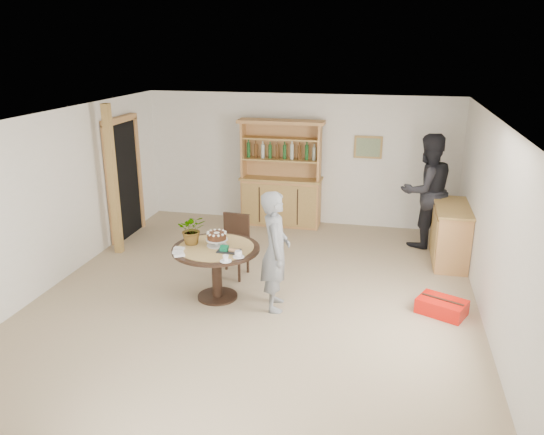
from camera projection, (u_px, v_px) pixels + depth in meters
The scene contains 17 objects.
ground at pixel (255, 299), 7.39m from camera, with size 7.00×7.00×0.00m, color tan.
room_shell at pixel (254, 178), 6.85m from camera, with size 6.04×7.04×2.52m.
doorway at pixel (124, 177), 9.50m from camera, with size 0.13×1.10×2.18m.
pine_post at pixel (113, 181), 8.66m from camera, with size 0.12×0.12×2.50m, color #B0874A.
hutch at pixel (281, 190), 10.24m from camera, with size 1.62×0.54×2.04m.
sideboard at pixel (450, 234), 8.53m from camera, with size 0.54×1.26×0.94m.
dining_table at pixel (216, 257), 7.26m from camera, with size 1.20×1.20×0.76m.
dining_chair at pixel (234, 241), 8.05m from camera, with size 0.46×0.46×0.95m.
birthday_cake at pixel (217, 237), 7.22m from camera, with size 0.30×0.30×0.20m.
flower_vase at pixel (192, 229), 7.26m from camera, with size 0.38×0.33×0.42m, color #3F7233.
gift_tray at pixel (228, 250), 7.04m from camera, with size 0.30×0.20×0.08m.
coffee_cup_a at pixel (238, 254), 6.85m from camera, with size 0.15×0.15×0.09m.
coffee_cup_b at pixel (226, 259), 6.72m from camera, with size 0.15×0.15×0.08m.
napkins at pixel (179, 252), 7.00m from camera, with size 0.24×0.33×0.03m.
teen_boy at pixel (275, 251), 6.92m from camera, with size 0.59×0.39×1.62m, color slate.
adult_person at pixel (426, 191), 9.06m from camera, with size 0.96×0.75×1.98m, color black.
red_suitcase at pixel (442, 307), 6.97m from camera, with size 0.71×0.62×0.21m.
Camera 1 is at (1.67, -6.44, 3.41)m, focal length 35.00 mm.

